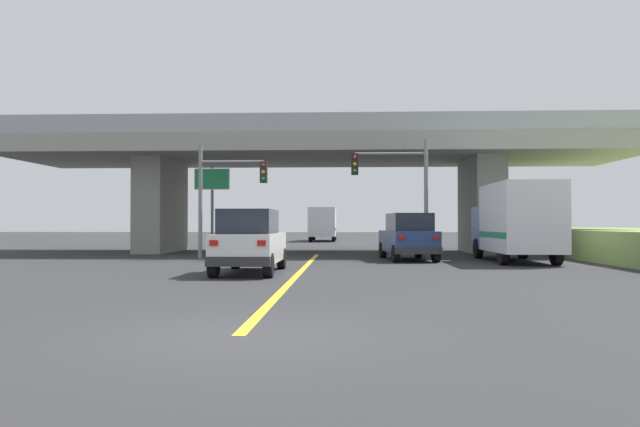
{
  "coord_description": "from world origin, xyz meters",
  "views": [
    {
      "loc": [
        1.53,
        -8.61,
        1.58
      ],
      "look_at": [
        0.28,
        19.72,
        2.04
      ],
      "focal_mm": 34.62,
      "sensor_mm": 36.0,
      "label": 1
    }
  ],
  "objects_px": {
    "traffic_signal_farside": "(224,187)",
    "suv_crossing": "(408,237)",
    "suv_lead": "(250,241)",
    "traffic_signal_nearside": "(400,182)",
    "highway_sign": "(212,188)",
    "semi_truck_distant": "(323,224)",
    "box_truck": "(516,222)"
  },
  "relations": [
    {
      "from": "traffic_signal_farside",
      "to": "suv_crossing",
      "type": "bearing_deg",
      "value": -5.23
    },
    {
      "from": "suv_lead",
      "to": "suv_crossing",
      "type": "distance_m",
      "value": 9.24
    },
    {
      "from": "suv_lead",
      "to": "suv_crossing",
      "type": "bearing_deg",
      "value": 51.76
    },
    {
      "from": "traffic_signal_nearside",
      "to": "highway_sign",
      "type": "height_order",
      "value": "traffic_signal_nearside"
    },
    {
      "from": "suv_crossing",
      "to": "traffic_signal_farside",
      "type": "height_order",
      "value": "traffic_signal_farside"
    },
    {
      "from": "traffic_signal_nearside",
      "to": "traffic_signal_farside",
      "type": "distance_m",
      "value": 7.92
    },
    {
      "from": "traffic_signal_farside",
      "to": "suv_lead",
      "type": "bearing_deg",
      "value": -73.03
    },
    {
      "from": "semi_truck_distant",
      "to": "traffic_signal_nearside",
      "type": "bearing_deg",
      "value": -80.61
    },
    {
      "from": "suv_crossing",
      "to": "box_truck",
      "type": "relative_size",
      "value": 0.7
    },
    {
      "from": "suv_crossing",
      "to": "traffic_signal_farside",
      "type": "distance_m",
      "value": 8.49
    },
    {
      "from": "traffic_signal_nearside",
      "to": "semi_truck_distant",
      "type": "distance_m",
      "value": 28.01
    },
    {
      "from": "box_truck",
      "to": "traffic_signal_nearside",
      "type": "height_order",
      "value": "traffic_signal_nearside"
    },
    {
      "from": "suv_crossing",
      "to": "highway_sign",
      "type": "bearing_deg",
      "value": 152.57
    },
    {
      "from": "traffic_signal_nearside",
      "to": "traffic_signal_farside",
      "type": "relative_size",
      "value": 1.06
    },
    {
      "from": "suv_lead",
      "to": "suv_crossing",
      "type": "xyz_separation_m",
      "value": [
        5.72,
        7.26,
        -0.0
      ]
    },
    {
      "from": "traffic_signal_farside",
      "to": "highway_sign",
      "type": "xyz_separation_m",
      "value": [
        -1.21,
        2.96,
        0.13
      ]
    },
    {
      "from": "suv_crossing",
      "to": "traffic_signal_nearside",
      "type": "relative_size",
      "value": 0.86
    },
    {
      "from": "suv_lead",
      "to": "semi_truck_distant",
      "type": "xyz_separation_m",
      "value": [
        0.91,
        36.01,
        0.57
      ]
    },
    {
      "from": "highway_sign",
      "to": "traffic_signal_farside",
      "type": "bearing_deg",
      "value": -67.82
    },
    {
      "from": "box_truck",
      "to": "semi_truck_distant",
      "type": "xyz_separation_m",
      "value": [
        -9.12,
        29.87,
        -0.07
      ]
    },
    {
      "from": "suv_crossing",
      "to": "semi_truck_distant",
      "type": "xyz_separation_m",
      "value": [
        -4.81,
        28.75,
        0.57
      ]
    },
    {
      "from": "highway_sign",
      "to": "box_truck",
      "type": "bearing_deg",
      "value": -19.43
    },
    {
      "from": "box_truck",
      "to": "highway_sign",
      "type": "xyz_separation_m",
      "value": [
        -13.67,
        4.82,
        1.69
      ]
    },
    {
      "from": "traffic_signal_farside",
      "to": "highway_sign",
      "type": "relative_size",
      "value": 1.14
    },
    {
      "from": "box_truck",
      "to": "traffic_signal_farside",
      "type": "distance_m",
      "value": 12.7
    },
    {
      "from": "semi_truck_distant",
      "to": "box_truck",
      "type": "bearing_deg",
      "value": -73.03
    },
    {
      "from": "suv_crossing",
      "to": "semi_truck_distant",
      "type": "relative_size",
      "value": 0.63
    },
    {
      "from": "traffic_signal_nearside",
      "to": "highway_sign",
      "type": "distance_m",
      "value": 9.46
    },
    {
      "from": "semi_truck_distant",
      "to": "suv_lead",
      "type": "bearing_deg",
      "value": -91.44
    },
    {
      "from": "box_truck",
      "to": "traffic_signal_nearside",
      "type": "relative_size",
      "value": 1.23
    },
    {
      "from": "suv_lead",
      "to": "traffic_signal_farside",
      "type": "xyz_separation_m",
      "value": [
        -2.44,
        8.01,
        2.2
      ]
    },
    {
      "from": "suv_lead",
      "to": "highway_sign",
      "type": "relative_size",
      "value": 1.05
    }
  ]
}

